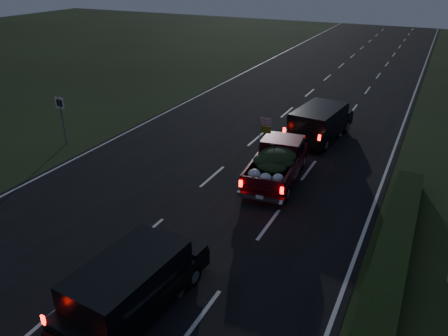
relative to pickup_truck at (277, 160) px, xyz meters
The scene contains 7 objects.
ground 6.59m from the pickup_truck, 113.46° to the right, with size 120.00×120.00×0.00m, color black.
road_asphalt 6.58m from the pickup_truck, 113.46° to the right, with size 14.00×120.00×0.02m, color black.
hedge_row 6.03m from the pickup_truck, 29.82° to the right, with size 1.00×10.00×0.60m, color black.
route_sign 11.16m from the pickup_truck, behind, with size 0.55×0.08×2.50m.
pickup_truck is the anchor object (origin of this frame).
lead_suv 5.50m from the pickup_truck, 86.82° to the left, with size 2.55×5.07×1.40m.
rear_suv 9.04m from the pickup_truck, 94.95° to the right, with size 2.20×4.61×1.29m.
Camera 1 is at (8.03, -10.07, 8.54)m, focal length 35.00 mm.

